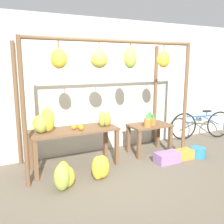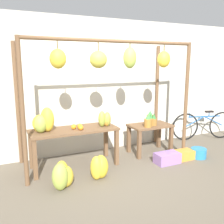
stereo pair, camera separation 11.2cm
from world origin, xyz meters
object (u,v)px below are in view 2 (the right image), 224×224
(orange_pile, at_px, (78,127))
(parked_bicycle, at_px, (204,125))
(banana_pile_on_table, at_px, (43,122))
(pineapple_cluster, at_px, (150,120))
(banana_pile_ground_left, at_px, (62,176))
(papaya_pile, at_px, (106,119))
(banana_pile_ground_right, at_px, (99,167))
(blue_bucket, at_px, (199,153))
(fruit_crate_purple, at_px, (183,155))
(fruit_crate_white, at_px, (167,158))

(orange_pile, height_order, parked_bicycle, orange_pile)
(banana_pile_on_table, relative_size, pineapple_cluster, 1.32)
(banana_pile_ground_left, relative_size, parked_bicycle, 0.27)
(papaya_pile, bearing_deg, banana_pile_ground_right, -121.90)
(blue_bucket, xyz_separation_m, papaya_pile, (-1.81, 0.57, 0.75))
(banana_pile_ground_right, xyz_separation_m, papaya_pile, (0.37, 0.60, 0.65))
(orange_pile, distance_m, blue_bucket, 2.50)
(blue_bucket, bearing_deg, parked_bicycle, 42.00)
(banana_pile_on_table, bearing_deg, fruit_crate_purple, -12.84)
(parked_bicycle, relative_size, papaya_pile, 5.41)
(banana_pile_on_table, relative_size, fruit_crate_white, 0.94)
(fruit_crate_purple, bearing_deg, papaya_pile, 160.60)
(banana_pile_ground_left, bearing_deg, parked_bicycle, 14.86)
(blue_bucket, bearing_deg, pineapple_cluster, 143.35)
(orange_pile, relative_size, blue_bucket, 0.74)
(banana_pile_ground_right, bearing_deg, banana_pile_ground_left, -174.28)
(banana_pile_ground_left, bearing_deg, banana_pile_ground_right, 5.72)
(banana_pile_ground_right, relative_size, parked_bicycle, 0.25)
(banana_pile_on_table, height_order, fruit_crate_purple, banana_pile_on_table)
(orange_pile, height_order, fruit_crate_purple, orange_pile)
(blue_bucket, bearing_deg, banana_pile_ground_left, -178.12)
(banana_pile_ground_right, bearing_deg, blue_bucket, 0.77)
(blue_bucket, height_order, papaya_pile, papaya_pile)
(pineapple_cluster, height_order, papaya_pile, papaya_pile)
(pineapple_cluster, xyz_separation_m, banana_pile_ground_left, (-2.02, -0.68, -0.53))
(banana_pile_ground_right, bearing_deg, fruit_crate_white, 2.43)
(banana_pile_on_table, xyz_separation_m, pineapple_cluster, (2.15, -0.05, -0.16))
(banana_pile_ground_left, bearing_deg, orange_pile, 54.61)
(banana_pile_ground_left, bearing_deg, papaya_pile, 33.34)
(fruit_crate_purple, bearing_deg, banana_pile_ground_left, -176.56)
(banana_pile_on_table, distance_m, pineapple_cluster, 2.15)
(orange_pile, xyz_separation_m, parked_bicycle, (3.37, 0.35, -0.41))
(orange_pile, height_order, blue_bucket, orange_pile)
(blue_bucket, height_order, fruit_crate_purple, blue_bucket)
(blue_bucket, xyz_separation_m, fruit_crate_purple, (-0.36, 0.06, -0.01))
(pineapple_cluster, bearing_deg, orange_pile, -179.27)
(fruit_crate_white, height_order, papaya_pile, papaya_pile)
(banana_pile_ground_left, distance_m, parked_bicycle, 3.98)
(banana_pile_ground_right, distance_m, fruit_crate_purple, 1.83)
(fruit_crate_purple, bearing_deg, orange_pile, 165.38)
(pineapple_cluster, bearing_deg, fruit_crate_purple, -50.69)
(orange_pile, relative_size, banana_pile_ground_right, 0.56)
(blue_bucket, xyz_separation_m, parked_bicycle, (1.03, 0.93, 0.26))
(orange_pile, height_order, banana_pile_ground_right, orange_pile)
(fruit_crate_white, height_order, blue_bucket, fruit_crate_white)
(fruit_crate_white, bearing_deg, orange_pile, 161.13)
(pineapple_cluster, bearing_deg, blue_bucket, -36.65)
(fruit_crate_white, distance_m, blue_bucket, 0.76)
(banana_pile_ground_left, height_order, blue_bucket, banana_pile_ground_left)
(fruit_crate_white, bearing_deg, banana_pile_ground_right, -177.57)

